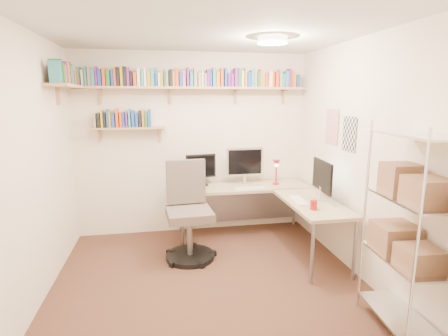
% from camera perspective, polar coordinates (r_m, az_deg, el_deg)
% --- Properties ---
extents(ground, '(3.20, 3.20, 0.00)m').
position_cam_1_polar(ground, '(3.89, -2.48, -17.72)').
color(ground, '#472D1E').
rests_on(ground, ground).
extents(room_shell, '(3.24, 3.04, 2.52)m').
position_cam_1_polar(room_shell, '(3.42, -2.63, 5.65)').
color(room_shell, beige).
rests_on(room_shell, ground).
extents(wall_shelves, '(3.12, 1.09, 0.80)m').
position_cam_1_polar(wall_shelves, '(4.67, -10.00, 12.96)').
color(wall_shelves, tan).
rests_on(wall_shelves, ground).
extents(corner_desk, '(1.87, 1.78, 1.21)m').
position_cam_1_polar(corner_desk, '(4.63, 4.33, -3.67)').
color(corner_desk, tan).
rests_on(corner_desk, ground).
extents(office_chair, '(0.61, 0.62, 1.16)m').
position_cam_1_polar(office_chair, '(4.22, -5.79, -8.09)').
color(office_chair, black).
rests_on(office_chair, ground).
extents(wire_rack, '(0.42, 0.77, 1.71)m').
position_cam_1_polar(wire_rack, '(3.11, 27.77, -7.53)').
color(wire_rack, silver).
rests_on(wire_rack, ground).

